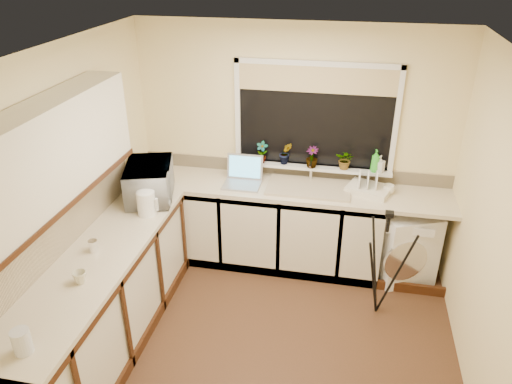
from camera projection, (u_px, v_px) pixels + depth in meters
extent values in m
plane|color=#502D20|center=(266.00, 340.00, 4.24)|extent=(3.20, 3.20, 0.00)
plane|color=white|center=(270.00, 53.00, 3.12)|extent=(3.20, 3.20, 0.00)
plane|color=#F9E3A6|center=(294.00, 146.00, 4.99)|extent=(3.20, 0.00, 3.20)
plane|color=#F9E3A6|center=(214.00, 371.00, 2.37)|extent=(3.20, 0.00, 3.20)
plane|color=#F9E3A6|center=(74.00, 199.00, 3.96)|extent=(0.00, 3.00, 3.00)
plane|color=#F9E3A6|center=(494.00, 241.00, 3.40)|extent=(0.00, 3.00, 3.00)
cube|color=silver|center=(257.00, 224.00, 5.15)|extent=(2.55, 0.60, 0.86)
cube|color=silver|center=(105.00, 304.00, 4.01)|extent=(0.54, 2.40, 0.86)
cube|color=beige|center=(289.00, 189.00, 4.88)|extent=(3.20, 0.60, 0.04)
cube|color=beige|center=(97.00, 259.00, 3.80)|extent=(0.60, 2.40, 0.04)
cube|color=silver|center=(46.00, 156.00, 3.28)|extent=(0.28, 1.90, 0.70)
cube|color=beige|center=(57.00, 228.00, 3.74)|extent=(0.02, 2.40, 0.45)
cube|color=beige|center=(293.00, 169.00, 5.09)|extent=(3.20, 0.02, 0.14)
cube|color=black|center=(315.00, 117.00, 4.79)|extent=(1.50, 0.02, 1.00)
cube|color=tan|center=(317.00, 80.00, 4.60)|extent=(1.50, 0.02, 0.25)
cube|color=white|center=(312.00, 167.00, 4.98)|extent=(1.60, 0.14, 0.03)
cube|color=tan|center=(309.00, 188.00, 4.83)|extent=(0.82, 0.46, 0.03)
cylinder|color=silver|center=(311.00, 170.00, 4.94)|extent=(0.03, 0.03, 0.24)
cube|color=white|center=(404.00, 244.00, 4.91)|extent=(0.69, 0.68, 0.75)
cube|color=#9E9DA5|center=(242.00, 185.00, 4.89)|extent=(0.37, 0.27, 0.02)
cube|color=#54B8E5|center=(245.00, 166.00, 4.96)|extent=(0.37, 0.07, 0.25)
cylinder|color=white|center=(146.00, 204.00, 4.34)|extent=(0.16, 0.16, 0.22)
cube|color=silver|center=(369.00, 189.00, 4.76)|extent=(0.48, 0.42, 0.06)
cylinder|color=silver|center=(22.00, 342.00, 2.88)|extent=(0.11, 0.11, 0.16)
cylinder|color=white|center=(93.00, 246.00, 3.84)|extent=(0.07, 0.07, 0.10)
imported|color=white|center=(150.00, 181.00, 4.60)|extent=(0.57, 0.70, 0.34)
imported|color=#999999|center=(262.00, 152.00, 4.99)|extent=(0.12, 0.09, 0.23)
imported|color=#999999|center=(286.00, 153.00, 4.97)|extent=(0.15, 0.13, 0.23)
imported|color=#999999|center=(312.00, 157.00, 4.89)|extent=(0.15, 0.15, 0.22)
imported|color=#999999|center=(345.00, 160.00, 4.86)|extent=(0.22, 0.20, 0.20)
imported|color=green|center=(375.00, 161.00, 4.79)|extent=(0.10, 0.10, 0.23)
imported|color=#999999|center=(380.00, 164.00, 4.80)|extent=(0.10, 0.10, 0.17)
imported|color=white|center=(389.00, 189.00, 4.73)|extent=(0.12, 0.12, 0.09)
imported|color=beige|center=(80.00, 277.00, 3.48)|extent=(0.13, 0.13, 0.09)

